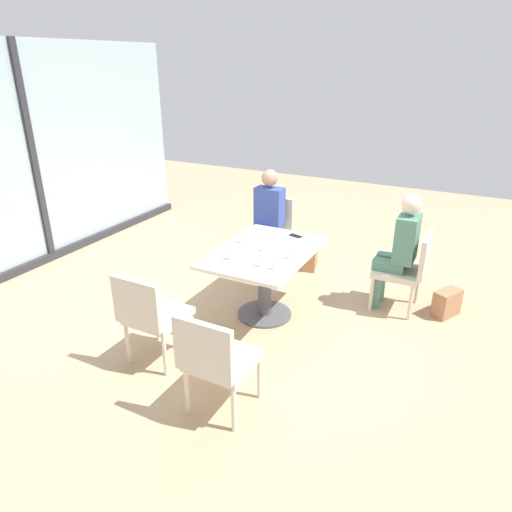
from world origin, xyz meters
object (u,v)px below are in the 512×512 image
(person_front_right, at_px, (399,247))
(handbag_1, at_px, (447,303))
(handbag_0, at_px, (310,258))
(wine_glass_4, at_px, (243,231))
(chair_far_right, at_px, (271,229))
(wine_glass_0, at_px, (276,256))
(chair_side_end, at_px, (216,358))
(wine_glass_2, at_px, (263,253))
(coffee_cup, at_px, (265,247))
(dining_table_main, at_px, (265,267))
(chair_far_left, at_px, (150,313))
(person_far_right, at_px, (267,216))
(wine_glass_3, at_px, (231,246))
(wine_glass_1, at_px, (292,246))
(cell_phone_on_table, at_px, (295,236))
(chair_front_right, at_px, (408,267))

(person_front_right, distance_m, handbag_1, 0.78)
(handbag_0, bearing_deg, wine_glass_4, 154.41)
(chair_far_right, height_order, wine_glass_0, wine_glass_0)
(chair_side_end, distance_m, wine_glass_2, 1.18)
(wine_glass_0, bearing_deg, coffee_cup, 39.00)
(wine_glass_0, xyz_separation_m, handbag_0, (1.67, 0.29, -0.72))
(dining_table_main, bearing_deg, chair_far_left, 157.13)
(chair_far_right, relative_size, coffee_cup, 9.67)
(person_front_right, xyz_separation_m, wine_glass_2, (-1.14, 1.00, 0.16))
(handbag_1, bearing_deg, person_far_right, 112.62)
(wine_glass_0, xyz_separation_m, coffee_cup, (0.34, 0.28, -0.09))
(wine_glass_2, relative_size, wine_glass_4, 1.00)
(person_far_right, relative_size, wine_glass_2, 6.81)
(dining_table_main, relative_size, handbag_0, 4.34)
(person_front_right, distance_m, wine_glass_3, 1.75)
(chair_far_right, bearing_deg, person_far_right, 180.00)
(wine_glass_4, bearing_deg, handbag_1, -68.06)
(chair_far_left, relative_size, handbag_1, 2.90)
(dining_table_main, relative_size, chair_side_end, 1.50)
(coffee_cup, distance_m, handbag_1, 1.99)
(person_front_right, height_order, wine_glass_4, person_front_right)
(wine_glass_1, distance_m, wine_glass_3, 0.57)
(wine_glass_2, height_order, coffee_cup, wine_glass_2)
(dining_table_main, relative_size, wine_glass_0, 7.03)
(cell_phone_on_table, xyz_separation_m, handbag_0, (0.81, 0.12, -0.59))
(wine_glass_0, distance_m, coffee_cup, 0.45)
(person_front_right, height_order, cell_phone_on_table, person_front_right)
(person_far_right, relative_size, person_front_right, 1.00)
(chair_far_right, relative_size, handbag_1, 2.90)
(chair_far_right, bearing_deg, person_front_right, -103.23)
(chair_front_right, xyz_separation_m, wine_glass_0, (-1.14, 0.97, 0.37))
(person_front_right, bearing_deg, wine_glass_4, 116.48)
(chair_front_right, distance_m, chair_side_end, 2.43)
(chair_side_end, height_order, wine_glass_1, wine_glass_1)
(chair_front_right, bearing_deg, wine_glass_4, 114.84)
(chair_side_end, xyz_separation_m, wine_glass_0, (1.11, 0.04, 0.37))
(wine_glass_2, bearing_deg, coffee_cup, 22.42)
(chair_front_right, relative_size, wine_glass_2, 4.70)
(handbag_0, bearing_deg, coffee_cup, 167.80)
(cell_phone_on_table, distance_m, handbag_1, 1.71)
(wine_glass_0, bearing_deg, wine_glass_3, 88.61)
(chair_front_right, xyz_separation_m, cell_phone_on_table, (-0.29, 1.14, 0.24))
(wine_glass_1, bearing_deg, chair_side_end, -179.36)
(chair_front_right, distance_m, wine_glass_2, 1.63)
(chair_far_right, relative_size, chair_side_end, 1.00)
(dining_table_main, relative_size, wine_glass_3, 7.03)
(dining_table_main, height_order, chair_far_right, chair_far_right)
(dining_table_main, xyz_separation_m, wine_glass_3, (-0.34, 0.18, 0.31))
(chair_side_end, xyz_separation_m, coffee_cup, (1.45, 0.32, 0.28))
(person_front_right, bearing_deg, chair_far_left, 140.10)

